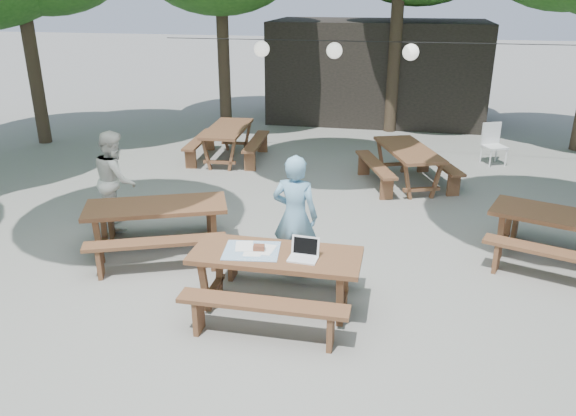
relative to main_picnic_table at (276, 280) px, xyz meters
The scene contains 13 objects.
ground 0.67m from the main_picnic_table, 90.70° to the left, with size 80.00×80.00×0.00m, color slate.
pavilion 11.10m from the main_picnic_table, 87.44° to the left, with size 6.00×3.00×2.80m, color black.
main_picnic_table is the anchor object (origin of this frame).
picnic_table_nw 2.37m from the main_picnic_table, 149.74° to the left, with size 2.35×2.17×0.75m.
picnic_table_ne 4.15m from the main_picnic_table, 27.92° to the left, with size 2.32×2.12×0.75m.
picnic_table_far_w 6.48m from the main_picnic_table, 112.55° to the left, with size 1.71×2.05×0.75m.
picnic_table_far_e 5.26m from the main_picnic_table, 73.58° to the left, with size 2.15×2.33×0.75m.
woman 1.06m from the main_picnic_table, 87.47° to the left, with size 0.61×0.40×1.67m, color #71AACF.
second_person 3.69m from the main_picnic_table, 147.22° to the left, with size 0.77×0.60×1.59m, color white.
plastic_chair 7.64m from the main_picnic_table, 64.03° to the left, with size 0.58×0.58×0.90m.
laptop 0.55m from the main_picnic_table, ahead, with size 0.35×0.28×0.24m.
tabletop_clutter 0.47m from the main_picnic_table, behind, with size 0.71×0.63×0.08m.
paper_lanterns 6.85m from the main_picnic_table, 91.69° to the left, with size 9.00×0.34×0.38m.
Camera 1 is at (1.35, -6.31, 3.65)m, focal length 35.00 mm.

